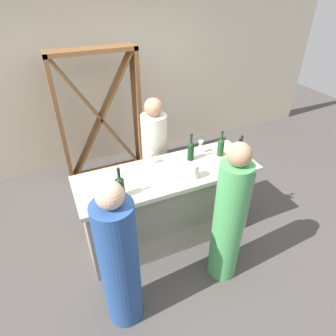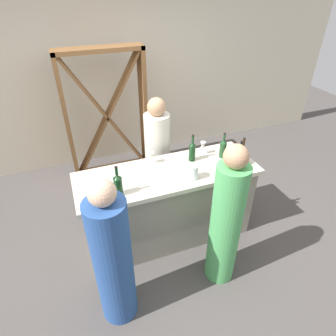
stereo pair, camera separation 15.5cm
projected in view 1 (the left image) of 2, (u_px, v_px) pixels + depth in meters
The scene contains 16 objects.
ground_plane at pixel (168, 234), 3.67m from camera, with size 12.00×12.00×0.00m, color #4C4744.
back_wall at pixel (111, 76), 4.55m from camera, with size 8.00×0.10×2.80m, color beige.
bar_counter at pixel (168, 205), 3.40m from camera, with size 2.00×0.70×0.97m.
wine_rack at pixel (100, 118), 4.25m from camera, with size 1.20×0.28×1.95m.
wine_bottle_leftmost_dark_green at pixel (120, 186), 2.72m from camera, with size 0.08×0.08×0.33m.
wine_bottle_second_left_dark_green at pixel (191, 150), 3.27m from camera, with size 0.07×0.07×0.32m.
wine_bottle_center_olive_green at pixel (221, 146), 3.36m from camera, with size 0.08×0.08×0.31m.
wine_bottle_second_right_near_black at pixel (238, 155), 3.19m from camera, with size 0.07×0.07×0.32m.
wine_bottle_rightmost_amber_brown at pixel (240, 151), 3.26m from camera, with size 0.08×0.08×0.31m.
wine_glass_near_left at pixel (228, 152), 3.25m from camera, with size 0.08×0.08×0.17m.
wine_glass_near_center at pixel (201, 145), 3.40m from camera, with size 0.06×0.06×0.16m.
wine_glass_near_right at pixel (150, 156), 3.21m from camera, with size 0.08×0.08×0.15m.
water_pitcher at pixel (194, 171), 3.00m from camera, with size 0.11×0.11×0.16m.
person_left_guest at pixel (229, 220), 2.81m from camera, with size 0.37×0.37×1.61m.
person_center_guest at pixel (120, 263), 2.43m from camera, with size 0.43×0.43×1.57m.
person_right_guest at pixel (155, 160), 3.76m from camera, with size 0.41×0.41×1.57m.
Camera 1 is at (-1.05, -2.35, 2.76)m, focal length 30.99 mm.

